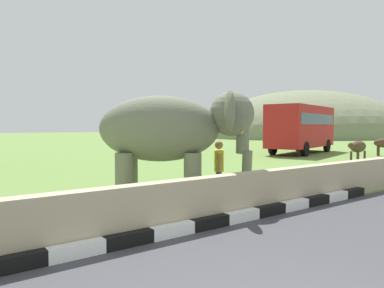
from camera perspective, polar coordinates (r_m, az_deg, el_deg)
The scene contains 7 objects.
striped_curb at distance 6.35m, azimuth -13.61°, elevation -15.08°, with size 16.20×0.20×0.24m.
barrier_parapet at distance 7.69m, azimuth 1.91°, elevation -8.90°, with size 28.00×0.36×1.00m, color tan.
elephant at distance 9.45m, azimuth -2.89°, elevation 2.09°, with size 3.94×3.64×2.96m.
person_handler at distance 10.07m, azimuth 4.20°, elevation -3.64°, with size 0.46×0.55×1.66m.
bus_red at distance 28.43m, azimuth 16.74°, elevation 2.79°, with size 8.43×4.74×3.50m.
cow_near at distance 22.32m, azimuth 24.46°, elevation -0.44°, with size 1.91×0.73×1.23m.
hill_east at distance 70.87m, azimuth 17.60°, elevation 1.09°, with size 41.96×33.57×16.83m.
Camera 1 is at (-2.73, -1.73, 2.07)m, focal length 34.16 mm.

